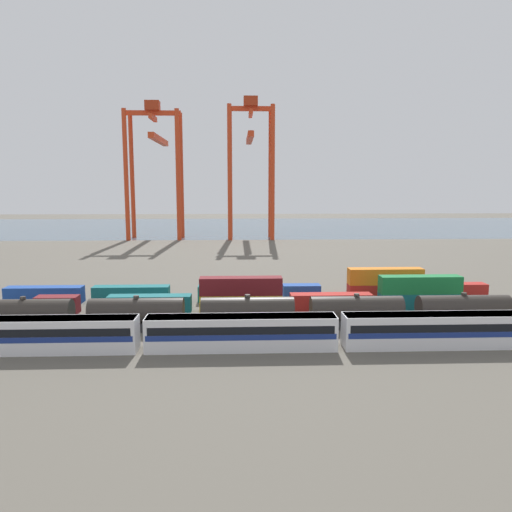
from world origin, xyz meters
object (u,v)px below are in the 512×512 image
shipping_container_1 (150,304)px  shipping_container_8 (131,294)px  shipping_container_9 (217,293)px  gantry_crane_west (155,156)px  freight_tank_row (247,312)px  passenger_train (241,331)px  shipping_container_4 (331,302)px  gantry_crane_central (251,155)px

shipping_container_1 → shipping_container_8: size_ratio=1.00×
shipping_container_9 → gantry_crane_west: gantry_crane_west is taller
freight_tank_row → shipping_container_8: size_ratio=5.71×
passenger_train → freight_tank_row: freight_tank_row is taller
shipping_container_8 → gantry_crane_west: size_ratio=0.26×
shipping_container_8 → shipping_container_4: bearing=-12.5°
passenger_train → shipping_container_9: size_ratio=11.03×
shipping_container_1 → gantry_crane_central: 109.18m
freight_tank_row → shipping_container_8: 24.03m
shipping_container_8 → shipping_container_9: (13.71, 0.00, 0.00)m
gantry_crane_west → shipping_container_4: bearing=-67.9°
shipping_container_4 → shipping_container_8: same height
passenger_train → shipping_container_1: size_ratio=5.51×
gantry_crane_west → passenger_train: bearing=-76.6°
freight_tank_row → gantry_crane_west: bearing=104.7°
shipping_container_9 → freight_tank_row: bearing=-73.6°
freight_tank_row → gantry_crane_central: 116.02m
passenger_train → shipping_container_8: size_ratio=5.51×
passenger_train → shipping_container_4: (13.50, 16.76, -0.84)m
shipping_container_9 → gantry_crane_central: gantry_crane_central is taller
passenger_train → gantry_crane_west: 127.28m
passenger_train → gantry_crane_west: gantry_crane_west is taller
freight_tank_row → shipping_container_9: freight_tank_row is taller
passenger_train → gantry_crane_central: size_ratio=1.37×
shipping_container_1 → gantry_crane_central: gantry_crane_central is taller
shipping_container_1 → gantry_crane_west: size_ratio=0.26×
freight_tank_row → shipping_container_1: (-14.15, 8.74, -0.88)m
shipping_container_9 → gantry_crane_west: 104.36m
shipping_container_9 → passenger_train: bearing=-81.1°
shipping_container_9 → gantry_crane_west: (-25.08, 97.49, 27.50)m
passenger_train → shipping_container_9: passenger_train is taller
shipping_container_8 → gantry_crane_west: gantry_crane_west is taller
freight_tank_row → shipping_container_9: 16.26m
shipping_container_4 → shipping_container_9: bearing=158.3°
gantry_crane_west → gantry_crane_central: size_ratio=0.97×
shipping_container_8 → passenger_train: bearing=-53.6°
shipping_container_8 → shipping_container_1: bearing=-58.8°
freight_tank_row → shipping_container_4: bearing=34.7°
freight_tank_row → gantry_crane_central: size_ratio=1.42×
freight_tank_row → shipping_container_9: bearing=106.4°
gantry_crane_central → freight_tank_row: bearing=-91.9°
gantry_crane_west → shipping_container_8: bearing=-83.3°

